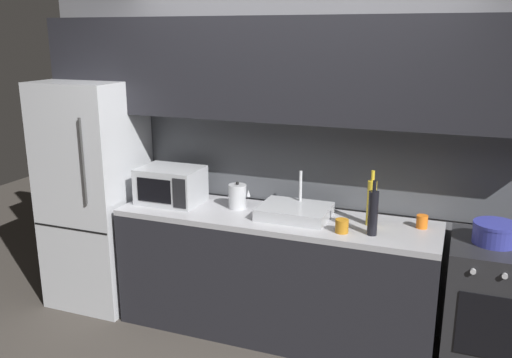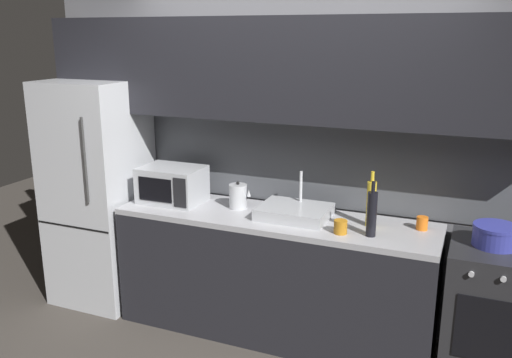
{
  "view_description": "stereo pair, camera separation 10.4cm",
  "coord_description": "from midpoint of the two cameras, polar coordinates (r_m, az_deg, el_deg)",
  "views": [
    {
      "loc": [
        1.17,
        -2.49,
        2.14
      ],
      "look_at": [
        -0.14,
        0.9,
        1.15
      ],
      "focal_mm": 37.86,
      "sensor_mm": 36.0,
      "label": 1
    },
    {
      "loc": [
        1.27,
        -2.45,
        2.14
      ],
      "look_at": [
        -0.14,
        0.9,
        1.15
      ],
      "focal_mm": 37.86,
      "sensor_mm": 36.0,
      "label": 2
    }
  ],
  "objects": [
    {
      "name": "back_wall",
      "position": [
        3.91,
        2.72,
        6.46
      ],
      "size": [
        4.0,
        0.44,
        2.5
      ],
      "color": "slate",
      "rests_on": "ground"
    },
    {
      "name": "counter_run",
      "position": [
        3.96,
        1.13,
        -10.09
      ],
      "size": [
        2.26,
        0.6,
        0.9
      ],
      "color": "black",
      "rests_on": "ground"
    },
    {
      "name": "refrigerator",
      "position": [
        4.51,
        -17.21,
        -1.52
      ],
      "size": [
        0.68,
        0.69,
        1.79
      ],
      "color": "#B7BABF",
      "rests_on": "ground"
    },
    {
      "name": "oven_range",
      "position": [
        3.77,
        23.18,
        -12.74
      ],
      "size": [
        0.6,
        0.62,
        0.9
      ],
      "color": "#232326",
      "rests_on": "ground"
    },
    {
      "name": "microwave",
      "position": [
        4.11,
        -9.7,
        -0.64
      ],
      "size": [
        0.46,
        0.35,
        0.27
      ],
      "color": "#A8AAAF",
      "rests_on": "counter_run"
    },
    {
      "name": "sink_basin",
      "position": [
        3.76,
        3.31,
        -3.43
      ],
      "size": [
        0.48,
        0.38,
        0.3
      ],
      "color": "#ADAFB5",
      "rests_on": "counter_run"
    },
    {
      "name": "kettle",
      "position": [
        3.93,
        -2.71,
        -1.85
      ],
      "size": [
        0.17,
        0.13,
        0.2
      ],
      "color": "#B7BABF",
      "rests_on": "counter_run"
    },
    {
      "name": "wine_bottle_dark",
      "position": [
        3.46,
        11.42,
        -3.48
      ],
      "size": [
        0.06,
        0.06,
        0.36
      ],
      "color": "black",
      "rests_on": "counter_run"
    },
    {
      "name": "wine_bottle_yellow",
      "position": [
        3.64,
        11.29,
        -2.43
      ],
      "size": [
        0.06,
        0.06,
        0.37
      ],
      "color": "gold",
      "rests_on": "counter_run"
    },
    {
      "name": "mug_orange",
      "position": [
        3.7,
        16.37,
        -4.35
      ],
      "size": [
        0.07,
        0.07,
        0.09
      ],
      "primitive_type": "cylinder",
      "color": "orange",
      "rests_on": "counter_run"
    },
    {
      "name": "mug_amber",
      "position": [
        3.5,
        8.22,
        -4.94
      ],
      "size": [
        0.09,
        0.09,
        0.09
      ],
      "primitive_type": "cylinder",
      "color": "#B27019",
      "rests_on": "counter_run"
    },
    {
      "name": "cooking_pot",
      "position": [
        3.57,
        23.2,
        -5.29
      ],
      "size": [
        0.27,
        0.27,
        0.13
      ],
      "color": "#333899",
      "rests_on": "oven_range"
    }
  ]
}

